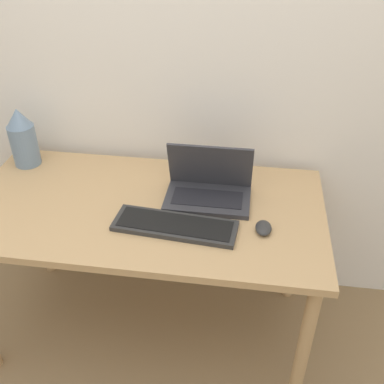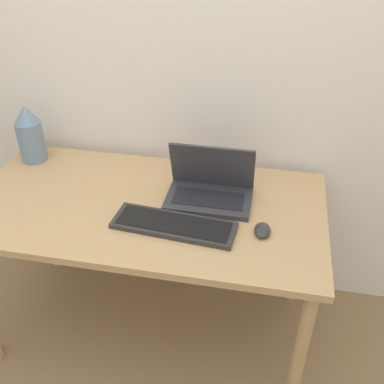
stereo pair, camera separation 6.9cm
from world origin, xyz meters
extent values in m
cube|color=white|center=(0.00, 0.78, 1.25)|extent=(6.00, 0.05, 2.50)
cube|color=tan|center=(0.00, 0.36, 0.70)|extent=(1.39, 0.71, 0.03)
cylinder|color=tan|center=(0.64, 0.06, 0.34)|extent=(0.05, 0.05, 0.69)
cylinder|color=tan|center=(-0.64, 0.66, 0.34)|extent=(0.05, 0.05, 0.69)
cylinder|color=tan|center=(0.64, 0.66, 0.34)|extent=(0.05, 0.05, 0.69)
cube|color=#333338|center=(0.24, 0.42, 0.73)|extent=(0.33, 0.21, 0.02)
cube|color=black|center=(0.24, 0.41, 0.74)|extent=(0.27, 0.12, 0.00)
cube|color=#333338|center=(0.24, 0.49, 0.84)|extent=(0.33, 0.07, 0.20)
cube|color=#0F1938|center=(0.24, 0.50, 0.84)|extent=(0.29, 0.05, 0.17)
cube|color=#2D2D2D|center=(0.14, 0.24, 0.73)|extent=(0.46, 0.18, 0.02)
cube|color=black|center=(0.14, 0.24, 0.74)|extent=(0.42, 0.15, 0.00)
ellipsoid|color=#2D2D2D|center=(0.46, 0.26, 0.73)|extent=(0.06, 0.09, 0.03)
cylinder|color=slate|center=(-0.59, 0.59, 0.81)|extent=(0.11, 0.11, 0.18)
cone|color=slate|center=(-0.59, 0.59, 0.94)|extent=(0.11, 0.11, 0.08)
cube|color=orange|center=(0.10, 0.36, 0.72)|extent=(0.05, 0.06, 0.01)
camera|label=1|loc=(0.38, -1.01, 1.75)|focal=42.00mm
camera|label=2|loc=(0.45, -1.00, 1.75)|focal=42.00mm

